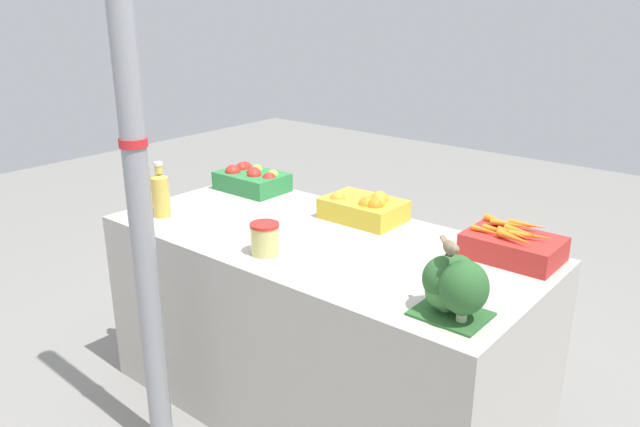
# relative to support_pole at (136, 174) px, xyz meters

# --- Properties ---
(ground_plane) EXTENTS (10.00, 10.00, 0.00)m
(ground_plane) POSITION_rel_support_pole_xyz_m (0.31, 0.63, -1.15)
(ground_plane) COLOR gray
(market_table) EXTENTS (1.81, 0.85, 0.80)m
(market_table) POSITION_rel_support_pole_xyz_m (0.31, 0.63, -0.74)
(market_table) COLOR #B7B2A8
(market_table) RESTS_ON ground_plane
(support_pole) EXTENTS (0.10, 0.10, 2.29)m
(support_pole) POSITION_rel_support_pole_xyz_m (0.00, 0.00, 0.00)
(support_pole) COLOR gray
(support_pole) RESTS_ON ground_plane
(apple_crate) EXTENTS (0.34, 0.23, 0.13)m
(apple_crate) POSITION_rel_support_pole_xyz_m (-0.37, 0.91, -0.29)
(apple_crate) COLOR #2D8442
(apple_crate) RESTS_ON market_table
(orange_crate) EXTENTS (0.34, 0.23, 0.13)m
(orange_crate) POSITION_rel_support_pole_xyz_m (0.33, 0.90, -0.29)
(orange_crate) COLOR gold
(orange_crate) RESTS_ON market_table
(carrot_crate) EXTENTS (0.34, 0.23, 0.13)m
(carrot_crate) POSITION_rel_support_pole_xyz_m (1.00, 0.91, -0.29)
(carrot_crate) COLOR red
(carrot_crate) RESTS_ON market_table
(broccoli_pile) EXTENTS (0.23, 0.21, 0.20)m
(broccoli_pile) POSITION_rel_support_pole_xyz_m (1.04, 0.38, -0.24)
(broccoli_pile) COLOR #2D602D
(broccoli_pile) RESTS_ON market_table
(juice_bottle_amber) EXTENTS (0.06, 0.06, 0.28)m
(juice_bottle_amber) POSITION_rel_support_pole_xyz_m (-0.52, 0.38, -0.22)
(juice_bottle_amber) COLOR gold
(juice_bottle_amber) RESTS_ON market_table
(juice_bottle_golden) EXTENTS (0.08, 0.08, 0.25)m
(juice_bottle_golden) POSITION_rel_support_pole_xyz_m (-0.40, 0.38, -0.24)
(juice_bottle_golden) COLOR gold
(juice_bottle_golden) RESTS_ON market_table
(pickle_jar) EXTENTS (0.11, 0.11, 0.12)m
(pickle_jar) POSITION_rel_support_pole_xyz_m (0.26, 0.36, -0.28)
(pickle_jar) COLOR #D1CC75
(pickle_jar) RESTS_ON market_table
(sparrow_bird) EXTENTS (0.11, 0.10, 0.05)m
(sparrow_bird) POSITION_rel_support_pole_xyz_m (1.03, 0.35, -0.11)
(sparrow_bird) COLOR #4C3D2D
(sparrow_bird) RESTS_ON broccoli_pile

